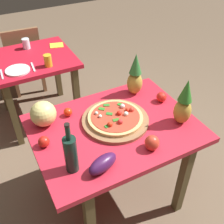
{
  "coord_description": "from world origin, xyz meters",
  "views": [
    {
      "loc": [
        -0.66,
        -1.23,
        1.99
      ],
      "look_at": [
        0.03,
        0.09,
        0.79
      ],
      "focal_mm": 43.54,
      "sensor_mm": 36.0,
      "label": 1
    }
  ],
  "objects_px": {
    "display_table": "(115,137)",
    "napkin_folded": "(57,45)",
    "drinking_glass_juice": "(48,61)",
    "wine_bottle": "(71,153)",
    "drinking_glass_water": "(26,44)",
    "fork_utensil": "(2,74)",
    "pineapple_left": "(184,104)",
    "eggplant": "(103,164)",
    "dinner_plate": "(18,70)",
    "pizza": "(116,117)",
    "knife_utensil": "(33,67)",
    "background_table": "(33,69)",
    "pineapple_right": "(135,76)",
    "tomato_beside_pepper": "(44,142)",
    "dining_chair": "(24,56)",
    "pizza_board": "(115,120)",
    "melon": "(43,114)",
    "bell_pepper": "(152,143)",
    "tomato_by_bottle": "(68,112)",
    "tomato_near_board": "(161,97)"
  },
  "relations": [
    {
      "from": "display_table",
      "to": "napkin_folded",
      "type": "height_order",
      "value": "napkin_folded"
    },
    {
      "from": "drinking_glass_juice",
      "to": "wine_bottle",
      "type": "bearing_deg",
      "value": -101.06
    },
    {
      "from": "wine_bottle",
      "to": "drinking_glass_water",
      "type": "height_order",
      "value": "wine_bottle"
    },
    {
      "from": "fork_utensil",
      "to": "napkin_folded",
      "type": "bearing_deg",
      "value": 32.88
    },
    {
      "from": "pineapple_left",
      "to": "drinking_glass_juice",
      "type": "bearing_deg",
      "value": 115.7
    },
    {
      "from": "eggplant",
      "to": "dinner_plate",
      "type": "bearing_deg",
      "value": 97.86
    },
    {
      "from": "pizza",
      "to": "wine_bottle",
      "type": "bearing_deg",
      "value": -148.64
    },
    {
      "from": "display_table",
      "to": "knife_utensil",
      "type": "bearing_deg",
      "value": 104.87
    },
    {
      "from": "background_table",
      "to": "pizza",
      "type": "distance_m",
      "value": 1.28
    },
    {
      "from": "background_table",
      "to": "dinner_plate",
      "type": "height_order",
      "value": "dinner_plate"
    },
    {
      "from": "display_table",
      "to": "pineapple_right",
      "type": "height_order",
      "value": "pineapple_right"
    },
    {
      "from": "background_table",
      "to": "tomato_beside_pepper",
      "type": "xyz_separation_m",
      "value": [
        -0.23,
        -1.24,
        0.17
      ]
    },
    {
      "from": "dining_chair",
      "to": "pizza_board",
      "type": "distance_m",
      "value": 1.87
    },
    {
      "from": "melon",
      "to": "pizza",
      "type": "bearing_deg",
      "value": -24.85
    },
    {
      "from": "pineapple_right",
      "to": "bell_pepper",
      "type": "distance_m",
      "value": 0.63
    },
    {
      "from": "drinking_glass_water",
      "to": "knife_utensil",
      "type": "height_order",
      "value": "drinking_glass_water"
    },
    {
      "from": "display_table",
      "to": "bell_pepper",
      "type": "distance_m",
      "value": 0.34
    },
    {
      "from": "background_table",
      "to": "pizza",
      "type": "relative_size",
      "value": 2.11
    },
    {
      "from": "wine_bottle",
      "to": "eggplant",
      "type": "relative_size",
      "value": 1.72
    },
    {
      "from": "drinking_glass_juice",
      "to": "fork_utensil",
      "type": "relative_size",
      "value": 0.62
    },
    {
      "from": "drinking_glass_juice",
      "to": "knife_utensil",
      "type": "relative_size",
      "value": 0.62
    },
    {
      "from": "pineapple_right",
      "to": "drinking_glass_juice",
      "type": "bearing_deg",
      "value": 122.7
    },
    {
      "from": "wine_bottle",
      "to": "eggplant",
      "type": "height_order",
      "value": "wine_bottle"
    },
    {
      "from": "eggplant",
      "to": "drinking_glass_water",
      "type": "bearing_deg",
      "value": 89.98
    },
    {
      "from": "pizza_board",
      "to": "tomato_by_bottle",
      "type": "distance_m",
      "value": 0.35
    },
    {
      "from": "pineapple_right",
      "to": "eggplant",
      "type": "distance_m",
      "value": 0.82
    },
    {
      "from": "tomato_by_bottle",
      "to": "bell_pepper",
      "type": "bearing_deg",
      "value": -57.52
    },
    {
      "from": "dining_chair",
      "to": "melon",
      "type": "relative_size",
      "value": 4.8
    },
    {
      "from": "tomato_beside_pepper",
      "to": "dinner_plate",
      "type": "relative_size",
      "value": 0.33
    },
    {
      "from": "pineapple_left",
      "to": "tomato_beside_pepper",
      "type": "distance_m",
      "value": 0.94
    },
    {
      "from": "tomato_by_bottle",
      "to": "fork_utensil",
      "type": "relative_size",
      "value": 0.34
    },
    {
      "from": "pizza_board",
      "to": "tomato_near_board",
      "type": "height_order",
      "value": "tomato_near_board"
    },
    {
      "from": "pineapple_right",
      "to": "eggplant",
      "type": "bearing_deg",
      "value": -134.13
    },
    {
      "from": "pineapple_left",
      "to": "display_table",
      "type": "bearing_deg",
      "value": 158.44
    },
    {
      "from": "melon",
      "to": "napkin_folded",
      "type": "bearing_deg",
      "value": 67.92
    },
    {
      "from": "display_table",
      "to": "pizza_board",
      "type": "relative_size",
      "value": 2.39
    },
    {
      "from": "display_table",
      "to": "pineapple_right",
      "type": "bearing_deg",
      "value": 41.07
    },
    {
      "from": "tomato_beside_pepper",
      "to": "melon",
      "type": "bearing_deg",
      "value": 72.43
    },
    {
      "from": "knife_utensil",
      "to": "background_table",
      "type": "bearing_deg",
      "value": 85.56
    },
    {
      "from": "pizza_board",
      "to": "tomato_beside_pepper",
      "type": "height_order",
      "value": "tomato_beside_pepper"
    },
    {
      "from": "background_table",
      "to": "pineapple_right",
      "type": "xyz_separation_m",
      "value": [
        0.58,
        -0.99,
        0.28
      ]
    },
    {
      "from": "bell_pepper",
      "to": "pizza",
      "type": "bearing_deg",
      "value": 103.22
    },
    {
      "from": "tomato_near_board",
      "to": "dinner_plate",
      "type": "distance_m",
      "value": 1.31
    },
    {
      "from": "eggplant",
      "to": "fork_utensil",
      "type": "xyz_separation_m",
      "value": [
        -0.33,
        1.37,
        -0.04
      ]
    },
    {
      "from": "pizza_board",
      "to": "eggplant",
      "type": "distance_m",
      "value": 0.43
    },
    {
      "from": "dining_chair",
      "to": "pizza",
      "type": "xyz_separation_m",
      "value": [
        0.26,
        -1.83,
        0.3
      ]
    },
    {
      "from": "display_table",
      "to": "drinking_glass_water",
      "type": "xyz_separation_m",
      "value": [
        -0.24,
        1.5,
        0.15
      ]
    },
    {
      "from": "tomato_by_bottle",
      "to": "knife_utensil",
      "type": "xyz_separation_m",
      "value": [
        -0.04,
        0.81,
        -0.03
      ]
    },
    {
      "from": "pineapple_left",
      "to": "dining_chair",
      "type": "bearing_deg",
      "value": 107.99
    },
    {
      "from": "melon",
      "to": "bell_pepper",
      "type": "distance_m",
      "value": 0.75
    }
  ]
}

